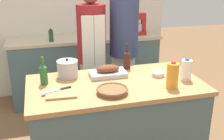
% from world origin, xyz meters
% --- Properties ---
extents(kitchen_island, '(1.58, 0.83, 0.88)m').
position_xyz_m(kitchen_island, '(0.00, 0.00, 0.44)').
color(kitchen_island, '#4C666B').
rests_on(kitchen_island, ground_plane).
extents(back_counter, '(2.15, 0.60, 0.93)m').
position_xyz_m(back_counter, '(0.00, 1.63, 0.47)').
color(back_counter, '#4C666B').
rests_on(back_counter, ground_plane).
extents(back_wall, '(2.65, 0.10, 2.55)m').
position_xyz_m(back_wall, '(0.00, 1.98, 1.27)').
color(back_wall, silver).
rests_on(back_wall, ground_plane).
extents(roasting_pan, '(0.35, 0.21, 0.11)m').
position_xyz_m(roasting_pan, '(-0.03, 0.18, 0.92)').
color(roasting_pan, '#BCBCC1').
rests_on(roasting_pan, kitchen_island).
extents(wicker_basket, '(0.27, 0.27, 0.05)m').
position_xyz_m(wicker_basket, '(-0.09, -0.21, 0.91)').
color(wicker_basket, brown).
rests_on(wicker_basket, kitchen_island).
extents(cutting_board, '(0.26, 0.18, 0.02)m').
position_xyz_m(cutting_board, '(-0.50, -0.14, 0.89)').
color(cutting_board, '#AD7F51').
rests_on(cutting_board, kitchen_island).
extents(stock_pot, '(0.20, 0.20, 0.18)m').
position_xyz_m(stock_pot, '(-0.40, 0.27, 0.96)').
color(stock_pot, '#B7B7BC').
rests_on(stock_pot, kitchen_island).
extents(mixing_bowl, '(0.12, 0.12, 0.04)m').
position_xyz_m(mixing_bowl, '(0.44, 0.05, 0.91)').
color(mixing_bowl, beige).
rests_on(mixing_bowl, kitchen_island).
extents(juice_jug, '(0.10, 0.10, 0.24)m').
position_xyz_m(juice_jug, '(0.45, -0.22, 0.99)').
color(juice_jug, orange).
rests_on(juice_jug, kitchen_island).
extents(milk_jug, '(0.10, 0.10, 0.21)m').
position_xyz_m(milk_jug, '(0.65, -0.09, 0.98)').
color(milk_jug, white).
rests_on(milk_jug, kitchen_island).
extents(wine_bottle_green, '(0.07, 0.07, 0.26)m').
position_xyz_m(wine_bottle_green, '(0.22, 0.33, 0.99)').
color(wine_bottle_green, '#381E19').
rests_on(wine_bottle_green, kitchen_island).
extents(wine_bottle_dark, '(0.07, 0.07, 0.25)m').
position_xyz_m(wine_bottle_dark, '(-0.63, 0.14, 0.98)').
color(wine_bottle_dark, '#28662D').
rests_on(wine_bottle_dark, kitchen_island).
extents(wine_glass_left, '(0.07, 0.07, 0.13)m').
position_xyz_m(wine_glass_left, '(0.61, 0.10, 0.98)').
color(wine_glass_left, silver).
rests_on(wine_glass_left, kitchen_island).
extents(knife_chef, '(0.26, 0.11, 0.01)m').
position_xyz_m(knife_chef, '(-0.53, -0.07, 0.90)').
color(knife_chef, '#B7B7BC').
rests_on(knife_chef, cutting_board).
extents(stand_mixer, '(0.18, 0.14, 0.31)m').
position_xyz_m(stand_mixer, '(0.80, 1.54, 1.06)').
color(stand_mixer, '#B22323').
rests_on(stand_mixer, back_counter).
extents(condiment_bottle_tall, '(0.06, 0.06, 0.17)m').
position_xyz_m(condiment_bottle_tall, '(-0.47, 1.48, 1.01)').
color(condiment_bottle_tall, '#234C28').
rests_on(condiment_bottle_tall, back_counter).
extents(condiment_bottle_short, '(0.06, 0.06, 0.18)m').
position_xyz_m(condiment_bottle_short, '(0.12, 1.58, 1.01)').
color(condiment_bottle_short, maroon).
rests_on(condiment_bottle_short, back_counter).
extents(person_cook_aproned, '(0.33, 0.34, 1.68)m').
position_xyz_m(person_cook_aproned, '(-0.04, 0.87, 0.93)').
color(person_cook_aproned, beige).
rests_on(person_cook_aproned, ground_plane).
extents(person_cook_guest, '(0.34, 0.34, 1.78)m').
position_xyz_m(person_cook_guest, '(0.35, 0.89, 0.99)').
color(person_cook_guest, beige).
rests_on(person_cook_guest, ground_plane).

